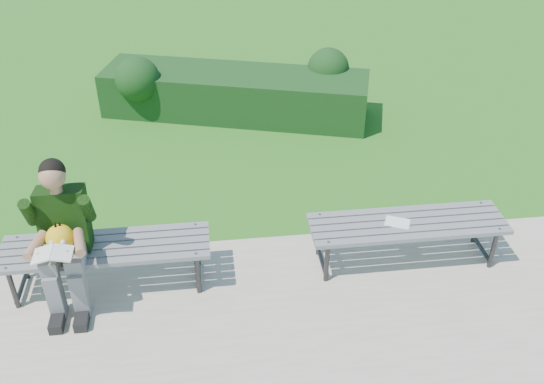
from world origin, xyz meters
The scene contains 7 objects.
ground centered at (0.00, 0.00, 0.00)m, with size 80.00×80.00×0.00m.
walkway centered at (0.00, -1.75, 0.01)m, with size 30.00×3.50×0.02m.
hedge centered at (-0.12, 2.86, 0.35)m, with size 3.68×1.87×0.87m.
bench_left centered at (-1.47, -0.52, 0.42)m, with size 1.80×0.50×0.46m.
bench_right centered at (1.24, -0.50, 0.42)m, with size 1.80×0.50×0.46m.
seated_boy centered at (-1.77, -0.61, 0.71)m, with size 0.56×0.76×1.31m.
paper_sheet centered at (1.14, -0.50, 0.47)m, with size 0.27×0.24×0.01m.
Camera 1 is at (-0.53, -4.76, 3.75)m, focal length 40.00 mm.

